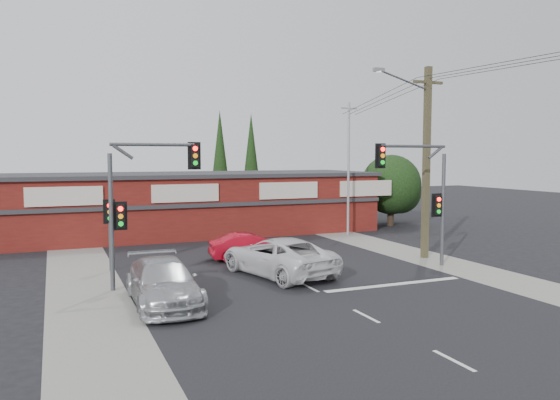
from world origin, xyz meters
name	(u,v)px	position (x,y,z in m)	size (l,w,h in m)	color
ground	(303,285)	(0.00, 0.00, 0.00)	(120.00, 120.00, 0.00)	black
road_strip	(261,263)	(0.00, 5.00, 0.01)	(14.00, 70.00, 0.01)	black
verge_left	(83,277)	(-8.50, 5.00, 0.01)	(3.00, 70.00, 0.02)	gray
verge_right	(402,252)	(8.50, 5.00, 0.01)	(3.00, 70.00, 0.02)	gray
stop_line	(394,284)	(3.50, -1.50, 0.01)	(6.50, 0.35, 0.01)	silver
white_suv	(278,256)	(-0.29, 2.12, 0.86)	(2.86, 6.20, 1.72)	silver
silver_suv	(163,283)	(-6.01, -0.81, 0.81)	(2.26, 5.56, 1.61)	#ADB1B3
red_sedan	(250,247)	(-0.21, 6.05, 0.70)	(1.47, 4.22, 1.39)	#A20A1A
lane_dashes	(310,287)	(0.00, -0.61, 0.02)	(0.12, 36.38, 0.01)	silver
shop_building	(187,203)	(-0.99, 16.99, 2.13)	(27.30, 8.40, 4.22)	#541410
tree_cluster	(390,188)	(14.69, 15.44, 2.90)	(5.90, 5.10, 5.50)	#2D2116
conifer_near	(220,155)	(3.50, 24.00, 5.48)	(1.80, 1.80, 9.25)	#2D2116
conifer_far	(251,155)	(7.00, 26.00, 5.48)	(1.80, 1.80, 9.25)	#2D2116
traffic_mast_left	(138,192)	(-6.43, 2.00, 3.93)	(3.77, 0.27, 5.97)	#47494C
traffic_mast_right	(424,186)	(6.86, 1.00, 3.95)	(3.96, 0.27, 5.97)	#47494C
pedestal_signal	(110,220)	(-7.20, 6.01, 2.41)	(0.55, 0.27, 3.38)	#47494C
utility_pole	(425,156)	(8.36, 2.99, 5.40)	(4.38, 0.59, 10.00)	#4B442A
steel_pole	(348,166)	(9.00, 12.00, 4.70)	(1.20, 0.16, 9.00)	gray
power_lines	(509,70)	(8.47, -2.47, 9.04)	(2.01, 29.00, 1.22)	black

